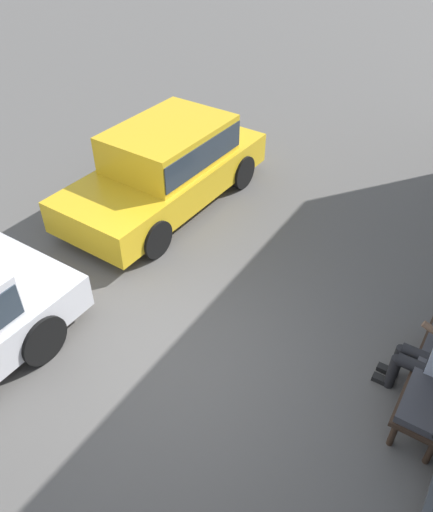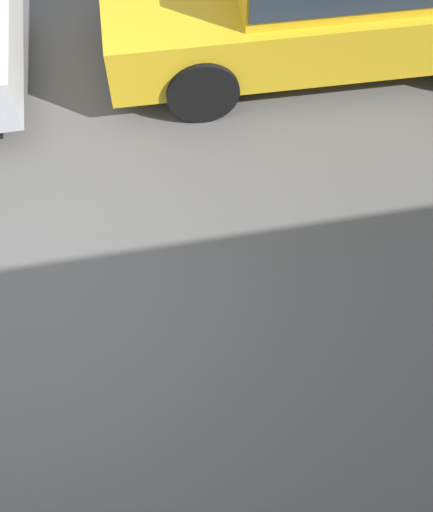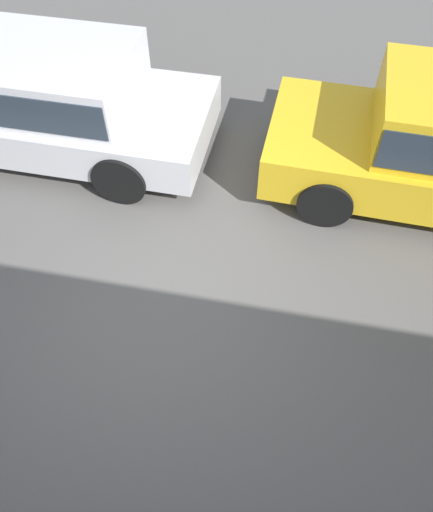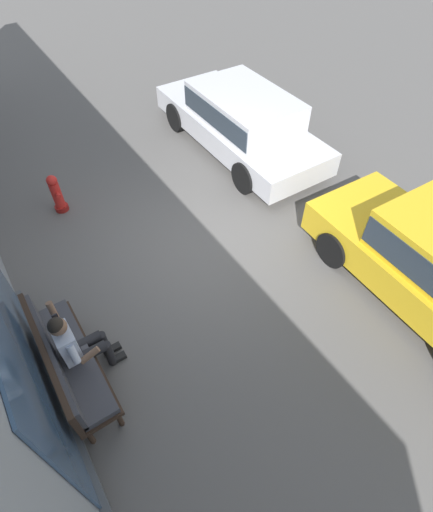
{
  "view_description": "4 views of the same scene",
  "coord_description": "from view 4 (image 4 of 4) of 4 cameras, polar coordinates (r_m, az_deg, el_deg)",
  "views": [
    {
      "loc": [
        3.12,
        2.6,
        5.06
      ],
      "look_at": [
        -1.21,
        -0.16,
        0.9
      ],
      "focal_mm": 35.0,
      "sensor_mm": 36.0,
      "label": 1
    },
    {
      "loc": [
        -1.03,
        2.6,
        4.22
      ],
      "look_at": [
        -1.4,
        0.55,
        0.99
      ],
      "focal_mm": 45.0,
      "sensor_mm": 36.0,
      "label": 2
    },
    {
      "loc": [
        -1.21,
        2.6,
        4.43
      ],
      "look_at": [
        -0.67,
        -0.15,
        0.88
      ],
      "focal_mm": 35.0,
      "sensor_mm": 36.0,
      "label": 3
    },
    {
      "loc": [
        -4.41,
        2.6,
        5.28
      ],
      "look_at": [
        -1.2,
        0.48,
        1.0
      ],
      "focal_mm": 28.0,
      "sensor_mm": 36.0,
      "label": 4
    }
  ],
  "objects": [
    {
      "name": "bench",
      "position": [
        5.65,
        -20.93,
        -13.76
      ],
      "size": [
        1.97,
        0.55,
        1.0
      ],
      "color": "#332319",
      "rests_on": "ground_plane"
    },
    {
      "name": "parked_car_mid",
      "position": [
        9.35,
        3.53,
        19.03
      ],
      "size": [
        4.63,
        1.91,
        1.37
      ],
      "color": "silver",
      "rests_on": "ground_plane"
    },
    {
      "name": "person_on_phone",
      "position": [
        5.57,
        -19.33,
        -11.75
      ],
      "size": [
        0.73,
        0.74,
        1.33
      ],
      "color": "black",
      "rests_on": "ground_plane"
    },
    {
      "name": "fire_hydrant",
      "position": [
        8.33,
        -21.86,
        8.22
      ],
      "size": [
        0.38,
        0.26,
        0.81
      ],
      "color": "maroon",
      "rests_on": "ground_plane"
    },
    {
      "name": "ground_plane",
      "position": [
        7.36,
        -2.05,
        2.12
      ],
      "size": [
        60.0,
        60.0,
        0.0
      ],
      "primitive_type": "plane",
      "color": "#565451"
    }
  ]
}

